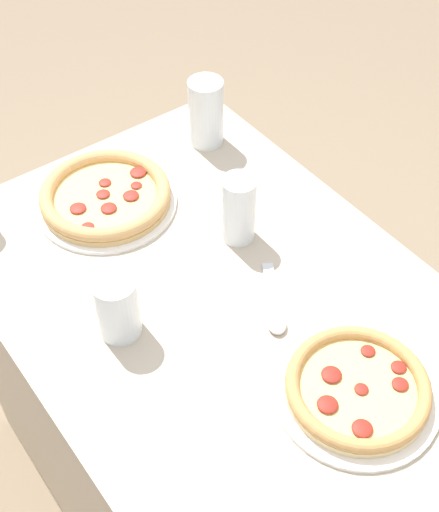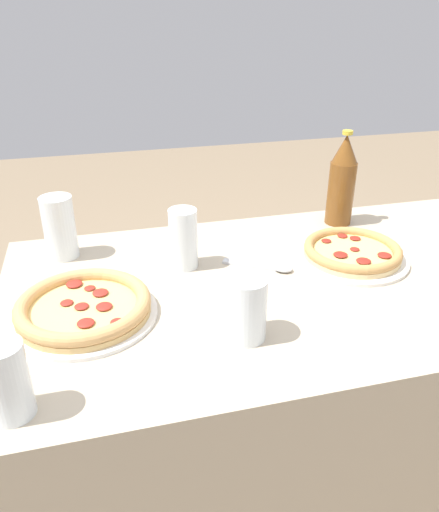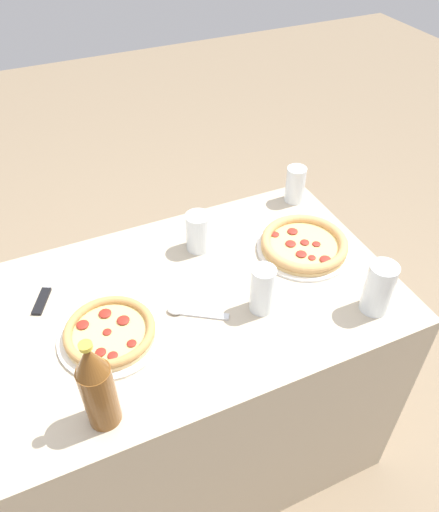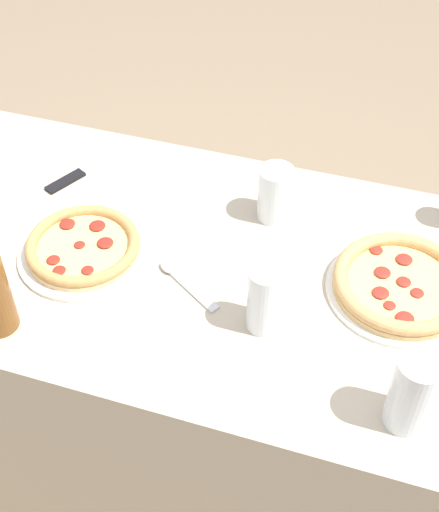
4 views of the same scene
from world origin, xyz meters
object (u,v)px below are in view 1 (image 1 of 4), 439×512
object	(u,v)px
pizza_salami	(106,196)
spoon	(275,310)
pizza_veggie	(357,389)
glass_iced_tea	(238,212)
glass_red_wine	(118,309)
glass_orange_juice	(206,116)

from	to	relation	value
pizza_salami	spoon	world-z (taller)	pizza_salami
pizza_veggie	pizza_salami	distance (m)	0.61
glass_iced_tea	glass_red_wine	world-z (taller)	glass_iced_tea
glass_red_wine	pizza_salami	bearing A→B (deg)	153.78
glass_iced_tea	pizza_veggie	bearing A→B (deg)	-9.68
glass_orange_juice	pizza_veggie	bearing A→B (deg)	-15.94
pizza_salami	glass_orange_juice	xyz separation A→B (m)	(-0.04, 0.27, 0.05)
pizza_veggie	spoon	size ratio (longest dim) A/B	1.74
pizza_veggie	glass_iced_tea	bearing A→B (deg)	170.32
glass_iced_tea	spoon	distance (m)	0.20
pizza_veggie	glass_iced_tea	distance (m)	0.39
glass_orange_juice	spoon	distance (m)	0.49
glass_iced_tea	glass_red_wine	size ratio (longest dim) A/B	1.15
glass_orange_juice	glass_red_wine	bearing A→B (deg)	-51.85
glass_iced_tea	pizza_salami	bearing A→B (deg)	-145.35
pizza_veggie	pizza_salami	bearing A→B (deg)	-171.72
glass_iced_tea	spoon	xyz separation A→B (m)	(0.18, -0.06, -0.06)
glass_red_wine	glass_orange_juice	bearing A→B (deg)	128.15
glass_iced_tea	glass_orange_juice	size ratio (longest dim) A/B	0.93
pizza_salami	glass_iced_tea	xyz separation A→B (m)	(0.22, 0.15, 0.04)
pizza_veggie	glass_red_wine	bearing A→B (deg)	-145.48
spoon	pizza_salami	bearing A→B (deg)	-167.09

